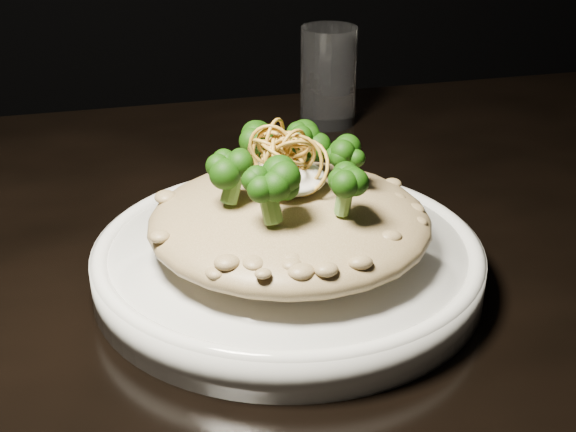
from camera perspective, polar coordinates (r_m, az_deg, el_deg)
The scene contains 7 objects.
table at distance 0.70m, azimuth 0.68°, elevation -8.15°, with size 1.10×0.80×0.75m.
plate at distance 0.61m, azimuth 0.00°, elevation -3.38°, with size 0.29×0.29×0.03m, color silver.
risotto at distance 0.58m, azimuth 0.12°, elevation -0.40°, with size 0.21×0.21×0.05m, color brown.
broccoli at distance 0.57m, azimuth 0.05°, elevation 3.66°, with size 0.12×0.12×0.04m, color black, non-canonical shape.
cheese at distance 0.58m, azimuth -0.21°, elevation 2.74°, with size 0.06×0.06×0.02m, color white.
shallots at distance 0.57m, azimuth -0.24°, elevation 5.08°, with size 0.06×0.06×0.04m, color #925F1F, non-canonical shape.
drinking_glass at distance 0.92m, azimuth 2.88°, elevation 9.89°, with size 0.06×0.06×0.11m, color silver.
Camera 1 is at (-0.15, -0.56, 1.07)m, focal length 50.00 mm.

